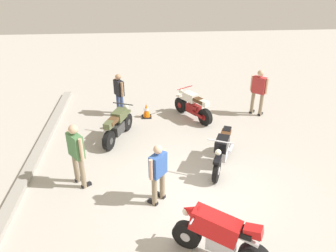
{
  "coord_description": "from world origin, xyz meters",
  "views": [
    {
      "loc": [
        -6.48,
        1.38,
        5.3
      ],
      "look_at": [
        2.27,
        0.65,
        0.75
      ],
      "focal_mm": 34.83,
      "sensor_mm": 36.0,
      "label": 1
    }
  ],
  "objects": [
    {
      "name": "ground_plane",
      "position": [
        0.0,
        0.0,
        0.0
      ],
      "size": [
        40.0,
        40.0,
        0.0
      ],
      "primitive_type": "plane",
      "color": "#B7B2A8"
    },
    {
      "name": "curb_edge",
      "position": [
        0.0,
        4.6,
        0.07
      ],
      "size": [
        14.0,
        0.3,
        0.15
      ],
      "primitive_type": "cube",
      "color": "#9C978F",
      "rests_on": "ground"
    },
    {
      "name": "motorcycle_olive_vintage",
      "position": [
        2.93,
        2.22,
        0.49
      ],
      "size": [
        1.87,
        0.99,
        1.07
      ],
      "rotation": [
        0.0,
        0.0,
        5.9
      ],
      "color": "black",
      "rests_on": "ground"
    },
    {
      "name": "motorcycle_black_cruiser",
      "position": [
        1.13,
        -0.78,
        0.52
      ],
      "size": [
        1.96,
        1.02,
        1.09
      ],
      "rotation": [
        0.0,
        0.0,
        2.73
      ],
      "color": "black",
      "rests_on": "ground"
    },
    {
      "name": "motorcycle_red_sportbike",
      "position": [
        -2.01,
        0.02,
        0.59
      ],
      "size": [
        1.16,
        1.77,
        1.14
      ],
      "rotation": [
        0.0,
        0.0,
        1.04
      ],
      "color": "black",
      "rests_on": "ground"
    },
    {
      "name": "motorcycle_cream_vintage",
      "position": [
        4.27,
        -0.43,
        0.49
      ],
      "size": [
        1.74,
        1.17,
        1.07
      ],
      "rotation": [
        0.0,
        0.0,
        0.56
      ],
      "color": "black",
      "rests_on": "ground"
    },
    {
      "name": "person_in_red_shirt",
      "position": [
        4.41,
        -2.86,
        1.0
      ],
      "size": [
        0.55,
        0.56,
        1.74
      ],
      "rotation": [
        0.0,
        0.0,
        5.53
      ],
      "color": "gray",
      "rests_on": "ground"
    },
    {
      "name": "person_in_black_shirt",
      "position": [
        4.85,
        2.24,
        0.89
      ],
      "size": [
        0.59,
        0.47,
        1.59
      ],
      "rotation": [
        0.0,
        0.0,
        5.22
      ],
      "color": "#384772",
      "rests_on": "ground"
    },
    {
      "name": "person_in_blue_shirt",
      "position": [
        -0.24,
        1.09,
        0.88
      ],
      "size": [
        0.54,
        0.51,
        1.58
      ],
      "rotation": [
        0.0,
        0.0,
        0.87
      ],
      "color": "gray",
      "rests_on": "ground"
    },
    {
      "name": "person_in_green_shirt",
      "position": [
        0.59,
        3.08,
        1.01
      ],
      "size": [
        0.59,
        0.53,
        1.75
      ],
      "rotation": [
        0.0,
        0.0,
        5.37
      ],
      "color": "gray",
      "rests_on": "ground"
    },
    {
      "name": "traffic_cone",
      "position": [
        4.51,
        1.27,
        0.26
      ],
      "size": [
        0.36,
        0.36,
        0.53
      ],
      "color": "black",
      "rests_on": "ground"
    }
  ]
}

